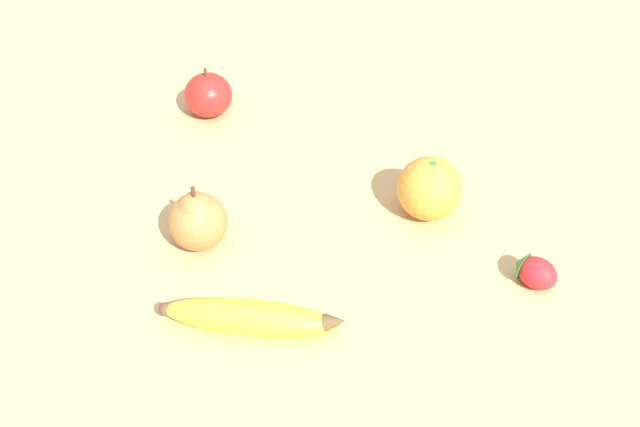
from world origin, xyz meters
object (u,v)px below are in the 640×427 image
Objects in this scene: banana at (252,318)px; pear at (197,219)px; orange at (429,188)px; strawberry at (534,272)px; apple at (208,95)px.

banana is 0.15m from pear.
banana is 2.20× the size of pear.
strawberry is (-0.07, 0.15, -0.02)m from orange.
apple is at bearing -103.75° from pear.
banana is at bearing 101.20° from pear.
pear is 1.17× the size of apple.
banana is 0.32m from strawberry.
apple is (0.29, -0.44, 0.01)m from strawberry.
apple is (0.22, -0.30, -0.01)m from orange.
apple is at bearing 0.46° from strawberry.
strawberry is (-0.35, 0.18, -0.02)m from pear.
banana is at bearing 52.09° from strawberry.
apple reaches higher than strawberry.
orange is 1.06× the size of apple.
strawberry is at bearing 115.11° from orange.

